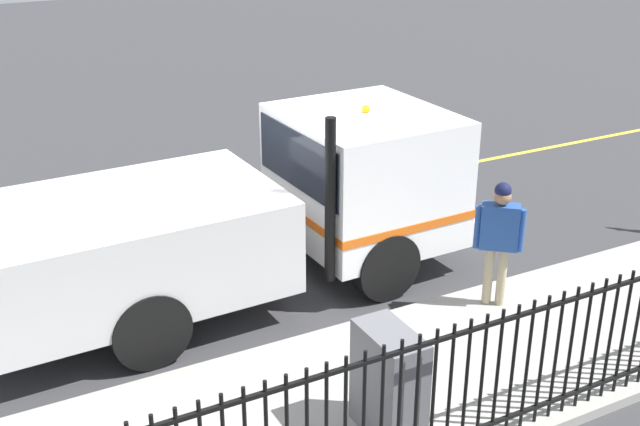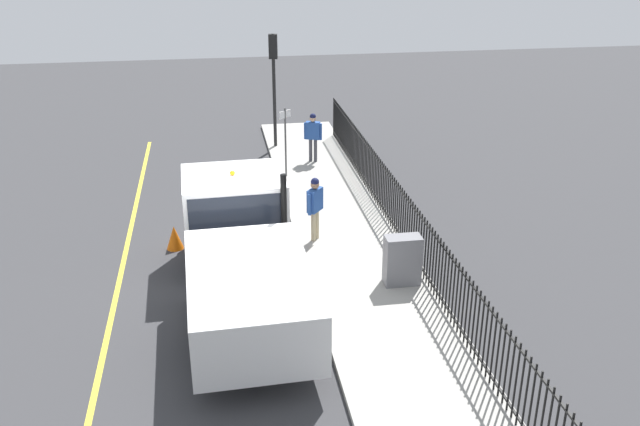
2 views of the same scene
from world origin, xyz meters
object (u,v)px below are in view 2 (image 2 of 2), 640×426
Objects in this scene: worker_standing at (315,202)px; traffic_cone at (175,237)px; traffic_light_near at (274,68)px; utility_cabinet at (402,260)px; pedestrian_distant at (313,132)px; street_sign at (285,134)px; work_truck at (241,245)px.

traffic_cone is (-3.61, 0.29, -0.86)m from worker_standing.
traffic_light_near reaches higher than utility_cabinet.
traffic_cone is at bearing 77.13° from traffic_light_near.
pedestrian_distant is at bearing 129.15° from traffic_light_near.
street_sign is (0.00, -3.32, -1.45)m from traffic_light_near.
work_truck is 4.10× the size of pedestrian_distant.
worker_standing is at bearing -87.88° from street_sign.
worker_standing is at bearing 121.04° from utility_cabinet.
traffic_light_near reaches higher than work_truck.
pedestrian_distant is at bearing 69.41° from work_truck.
pedestrian_distant is at bearing 52.76° from traffic_cone.
worker_standing is at bearing -4.62° from traffic_cone.
pedestrian_distant is 0.42× the size of traffic_light_near.
work_truck is at bearing 176.39° from utility_cabinet.
traffic_cone is at bearing -126.53° from street_sign.
traffic_light_near is at bearing 99.27° from utility_cabinet.
pedestrian_distant is 7.52m from traffic_cone.
pedestrian_distant is 2.93m from traffic_light_near.
work_truck is 11.19× the size of traffic_cone.
utility_cabinet is at bearing 109.70° from traffic_light_near.
worker_standing is 1.46× the size of utility_cabinet.
work_truck is at bearing -88.12° from pedestrian_distant.
utility_cabinet is at bearing -76.81° from street_sign.
worker_standing is 4.94m from street_sign.
pedestrian_distant is at bearing -148.98° from worker_standing.
pedestrian_distant is 0.75× the size of street_sign.
worker_standing is (2.02, 2.42, -0.10)m from work_truck.
street_sign is at bearing -138.56° from worker_standing.
worker_standing is at bearing -77.71° from pedestrian_distant.
work_truck is 5.95× the size of utility_cabinet.
worker_standing is 3.72m from traffic_cone.
worker_standing is 3.12m from utility_cabinet.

